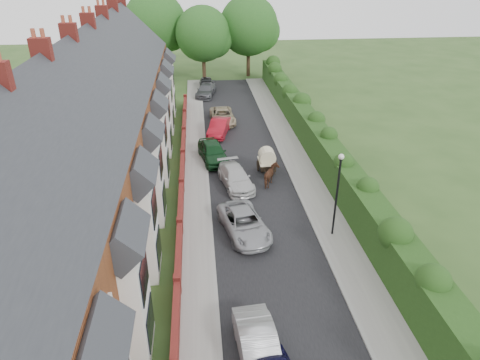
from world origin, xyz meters
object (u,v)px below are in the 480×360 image
object	(u,v)px
car_silver_b	(244,223)
horse_cart	(267,159)
car_beige	(223,116)
car_black	(206,83)
car_green	(213,152)
car_grey	(206,90)
lamppost	(338,185)
horse	(271,176)
car_white	(236,178)
car_red	(219,127)
car_silver_a	(259,348)

from	to	relation	value
car_silver_b	horse_cart	world-z (taller)	horse_cart
car_beige	car_black	bearing A→B (deg)	92.30
car_green	car_grey	size ratio (longest dim) A/B	0.98
car_black	car_grey	bearing A→B (deg)	-90.32
lamppost	horse	distance (m)	7.34
car_grey	horse_cart	distance (m)	21.02
lamppost	car_silver_b	xyz separation A→B (m)	(-5.05, 0.75, -2.63)
car_grey	car_black	xyz separation A→B (m)	(0.10, 3.00, 0.01)
car_white	lamppost	bearing A→B (deg)	-63.86
horse_cart	car_silver_b	bearing A→B (deg)	-108.33
car_white	car_red	xyz separation A→B (m)	(-0.59, 10.00, 0.05)
car_silver_b	horse_cart	distance (m)	8.01
car_green	lamppost	bearing A→B (deg)	-70.06
car_grey	car_silver_b	bearing A→B (deg)	-75.48
car_silver_a	horse_cart	world-z (taller)	horse_cart
car_beige	car_black	distance (m)	12.26
car_silver_a	car_white	bearing A→B (deg)	83.65
car_silver_a	car_grey	distance (m)	37.21
car_black	car_silver_b	bearing A→B (deg)	-86.13
horse	car_silver_a	bearing A→B (deg)	101.59
lamppost	horse_cart	bearing A→B (deg)	106.87
car_black	horse	size ratio (longest dim) A/B	2.25
car_green	car_white	bearing A→B (deg)	-82.56
car_silver_b	car_white	world-z (taller)	car_silver_b
car_beige	car_red	bearing A→B (deg)	-102.79
lamppost	horse_cart	size ratio (longest dim) A/B	1.86
car_grey	lamppost	bearing A→B (deg)	-65.78
car_green	horse_cart	size ratio (longest dim) A/B	1.65
car_beige	horse_cart	xyz separation A→B (m)	(2.53, -11.45, 0.48)
car_silver_a	car_white	world-z (taller)	car_silver_a
car_silver_b	car_black	xyz separation A→B (m)	(-1.25, 31.25, 0.02)
car_grey	horse_cart	size ratio (longest dim) A/B	1.69
car_red	horse_cart	world-z (taller)	horse_cart
horse	lamppost	bearing A→B (deg)	134.48
car_red	horse	world-z (taller)	horse
car_red	car_black	world-z (taller)	car_red
lamppost	car_silver_a	distance (m)	10.19
car_red	horse_cart	distance (m)	8.81
car_silver_a	car_beige	size ratio (longest dim) A/B	0.90
lamppost	car_silver_a	xyz separation A→B (m)	(-5.46, -8.20, -2.60)
car_red	car_grey	world-z (taller)	car_red
car_silver_a	lamppost	bearing A→B (deg)	51.77
car_black	horse	bearing A→B (deg)	-80.05
car_silver_b	car_black	bearing A→B (deg)	80.01
car_red	car_black	xyz separation A→B (m)	(-0.71, 15.40, -0.02)
lamppost	car_grey	size ratio (longest dim) A/B	1.10
car_red	horse_cart	xyz separation A→B (m)	(3.06, -8.25, 0.44)
car_silver_a	car_green	world-z (taller)	car_green
car_silver_b	car_white	xyz separation A→B (m)	(0.05, 5.85, -0.02)
horse	horse_cart	size ratio (longest dim) A/B	0.65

